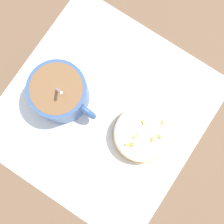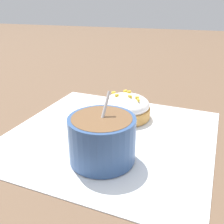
# 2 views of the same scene
# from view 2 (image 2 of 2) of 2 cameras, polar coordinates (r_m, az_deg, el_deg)

# --- Properties ---
(ground_plane) EXTENTS (3.00, 3.00, 0.00)m
(ground_plane) POSITION_cam_2_polar(r_m,az_deg,el_deg) (0.42, -0.37, -5.12)
(ground_plane) COLOR brown
(paper_napkin) EXTENTS (0.34, 0.35, 0.00)m
(paper_napkin) POSITION_cam_2_polar(r_m,az_deg,el_deg) (0.42, -0.37, -4.95)
(paper_napkin) COLOR white
(paper_napkin) RESTS_ON ground_plane
(coffee_cup) EXTENTS (0.11, 0.09, 0.09)m
(coffee_cup) POSITION_cam_2_polar(r_m,az_deg,el_deg) (0.35, -2.09, -5.39)
(coffee_cup) COLOR #335184
(coffee_cup) RESTS_ON paper_napkin
(frosted_pastry) EXTENTS (0.09, 0.09, 0.05)m
(frosted_pastry) POSITION_cam_2_polar(r_m,az_deg,el_deg) (0.47, 2.97, 1.06)
(frosted_pastry) COLOR #D19347
(frosted_pastry) RESTS_ON paper_napkin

